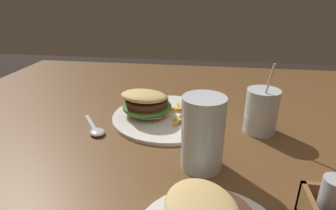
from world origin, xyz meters
TOP-DOWN VIEW (x-y plane):
  - dining_table at (0.00, 0.00)m, footprint 1.46×1.43m
  - meal_plate_near at (0.01, -0.11)m, footprint 0.32×0.32m
  - beer_glass at (-0.12, 0.10)m, footprint 0.09×0.09m
  - juice_glass at (-0.26, -0.07)m, footprint 0.08×0.08m
  - spoon at (0.16, -0.00)m, footprint 0.11×0.13m

SIDE VIEW (x-z plane):
  - dining_table at x=0.00m, z-range 0.27..1.05m
  - spoon at x=0.16m, z-range 0.78..0.79m
  - meal_plate_near at x=0.01m, z-range 0.76..0.85m
  - juice_glass at x=-0.26m, z-range 0.74..0.93m
  - beer_glass at x=-0.12m, z-range 0.77..0.93m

